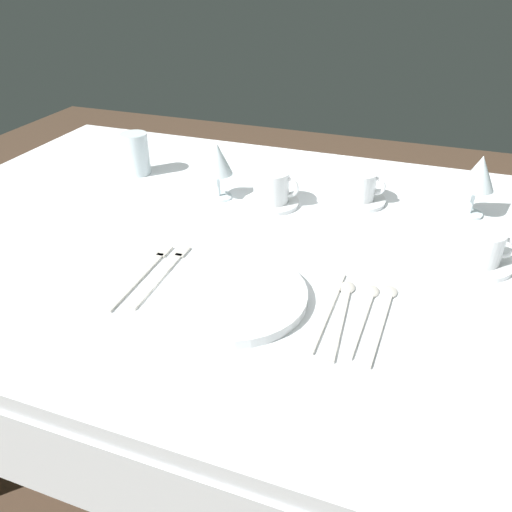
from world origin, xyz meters
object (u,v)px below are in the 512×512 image
object	(u,v)px
spoon_tea	(383,313)
coffee_cup_right	(481,245)
dinner_plate	(233,295)
dinner_knife	(326,311)
spoon_dessert	(365,310)
wine_glass_centre	(479,175)
drink_tumbler	(136,156)
wine_glass_left	(217,161)
spoon_soup	(342,308)
coffee_cup_far	(272,186)
fork_outer	(164,272)
fork_inner	(144,273)
coffee_cup_left	(359,185)

from	to	relation	value
spoon_tea	coffee_cup_right	world-z (taller)	coffee_cup_right
dinner_plate	spoon_tea	xyz separation A→B (m)	(0.26, 0.05, -0.01)
dinner_knife	spoon_dessert	xyz separation A→B (m)	(0.06, 0.03, 0.00)
wine_glass_centre	drink_tumbler	size ratio (longest dim) A/B	1.29
wine_glass_left	wine_glass_centre	bearing A→B (deg)	10.48
dinner_plate	spoon_tea	size ratio (longest dim) A/B	1.17
coffee_cup_right	drink_tumbler	bearing A→B (deg)	168.25
dinner_plate	wine_glass_centre	size ratio (longest dim) A/B	1.81
spoon_soup	coffee_cup_far	xyz separation A→B (m)	(-0.24, 0.35, 0.04)
fork_outer	coffee_cup_far	distance (m)	0.37
fork_inner	spoon_soup	distance (m)	0.38
fork_inner	spoon_soup	world-z (taller)	spoon_soup
fork_inner	coffee_cup_left	size ratio (longest dim) A/B	2.10
spoon_soup	coffee_cup_right	world-z (taller)	coffee_cup_right
dinner_plate	fork_outer	world-z (taller)	dinner_plate
drink_tumbler	wine_glass_centre	bearing A→B (deg)	2.49
spoon_soup	spoon_tea	bearing A→B (deg)	8.37
spoon_dessert	fork_outer	bearing A→B (deg)	-178.08
wine_glass_left	fork_inner	bearing A→B (deg)	-90.21
fork_inner	coffee_cup_far	size ratio (longest dim) A/B	2.05
coffee_cup_right	wine_glass_centre	world-z (taller)	wine_glass_centre
fork_outer	drink_tumbler	distance (m)	0.52
dinner_knife	wine_glass_left	size ratio (longest dim) A/B	1.63
coffee_cup_left	wine_glass_left	world-z (taller)	wine_glass_left
spoon_tea	drink_tumbler	xyz separation A→B (m)	(-0.72, 0.41, 0.05)
dinner_knife	drink_tumbler	xyz separation A→B (m)	(-0.63, 0.43, 0.05)
wine_glass_centre	dinner_knife	bearing A→B (deg)	-116.69
wine_glass_centre	coffee_cup_left	bearing A→B (deg)	-176.82
fork_inner	wine_glass_centre	world-z (taller)	wine_glass_centre
dinner_plate	drink_tumbler	world-z (taller)	drink_tumbler
spoon_dessert	coffee_cup_left	world-z (taller)	coffee_cup_left
dinner_knife	coffee_cup_left	world-z (taller)	coffee_cup_left
spoon_dessert	wine_glass_left	size ratio (longest dim) A/B	1.45
dinner_plate	wine_glass_centre	world-z (taller)	wine_glass_centre
drink_tumbler	coffee_cup_left	bearing A→B (deg)	2.19
spoon_soup	wine_glass_left	world-z (taller)	wine_glass_left
spoon_tea	coffee_cup_right	bearing A→B (deg)	55.41
fork_outer	spoon_dessert	bearing A→B (deg)	1.92
spoon_soup	spoon_dessert	distance (m)	0.04
spoon_soup	spoon_tea	size ratio (longest dim) A/B	0.98
fork_inner	coffee_cup_left	world-z (taller)	coffee_cup_left
dinner_plate	spoon_soup	size ratio (longest dim) A/B	1.20
coffee_cup_far	coffee_cup_left	bearing A→B (deg)	23.76
dinner_knife	coffee_cup_right	xyz separation A→B (m)	(0.25, 0.25, 0.04)
coffee_cup_far	spoon_soup	bearing A→B (deg)	-55.40
fork_outer	dinner_knife	world-z (taller)	same
wine_glass_centre	fork_outer	bearing A→B (deg)	-140.60
fork_inner	dinner_knife	size ratio (longest dim) A/B	0.98
spoon_soup	wine_glass_centre	xyz separation A→B (m)	(0.21, 0.45, 0.10)
spoon_tea	drink_tumbler	size ratio (longest dim) A/B	2.00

